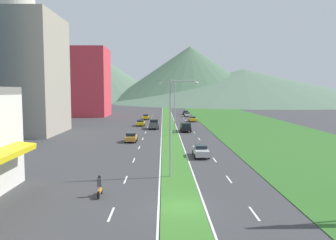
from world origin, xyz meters
The scene contains 46 objects.
ground_plane centered at (0.00, 0.00, 0.00)m, with size 600.00×600.00×0.00m, color #38383A.
grass_median centered at (0.00, 60.00, 0.03)m, with size 3.20×240.00×0.06m, color #387028.
grass_verge_right centered at (20.60, 60.00, 0.03)m, with size 24.00×240.00×0.06m, color #2D6023.
lane_dash_left_2 centered at (-5.10, -1.33, 0.01)m, with size 0.16×2.80×0.01m, color silver.
lane_dash_left_3 centered at (-5.10, 8.01, 0.01)m, with size 0.16×2.80×0.01m, color silver.
lane_dash_left_4 centered at (-5.10, 17.34, 0.01)m, with size 0.16×2.80×0.01m, color silver.
lane_dash_left_5 centered at (-5.10, 26.68, 0.01)m, with size 0.16×2.80×0.01m, color silver.
lane_dash_left_6 centered at (-5.10, 36.01, 0.01)m, with size 0.16×2.80×0.01m, color silver.
lane_dash_left_7 centered at (-5.10, 45.35, 0.01)m, with size 0.16×2.80×0.01m, color silver.
lane_dash_left_8 centered at (-5.10, 54.69, 0.01)m, with size 0.16×2.80×0.01m, color silver.
lane_dash_left_9 centered at (-5.10, 64.02, 0.01)m, with size 0.16×2.80×0.01m, color silver.
lane_dash_left_10 centered at (-5.10, 73.36, 0.01)m, with size 0.16×2.80×0.01m, color silver.
lane_dash_left_11 centered at (-5.10, 82.69, 0.01)m, with size 0.16×2.80×0.01m, color silver.
lane_dash_left_12 centered at (-5.10, 92.03, 0.01)m, with size 0.16×2.80×0.01m, color silver.
lane_dash_left_13 centered at (-5.10, 101.37, 0.01)m, with size 0.16×2.80×0.01m, color silver.
lane_dash_right_2 centered at (5.10, -1.33, 0.01)m, with size 0.16×2.80×0.01m, color silver.
lane_dash_right_3 centered at (5.10, 8.01, 0.01)m, with size 0.16×2.80×0.01m, color silver.
lane_dash_right_4 centered at (5.10, 17.34, 0.01)m, with size 0.16×2.80×0.01m, color silver.
lane_dash_right_5 centered at (5.10, 26.68, 0.01)m, with size 0.16×2.80×0.01m, color silver.
lane_dash_right_6 centered at (5.10, 36.01, 0.01)m, with size 0.16×2.80×0.01m, color silver.
lane_dash_right_7 centered at (5.10, 45.35, 0.01)m, with size 0.16×2.80×0.01m, color silver.
lane_dash_right_8 centered at (5.10, 54.69, 0.01)m, with size 0.16×2.80×0.01m, color silver.
lane_dash_right_9 centered at (5.10, 64.02, 0.01)m, with size 0.16×2.80×0.01m, color silver.
lane_dash_right_10 centered at (5.10, 73.36, 0.01)m, with size 0.16×2.80×0.01m, color silver.
lane_dash_right_11 centered at (5.10, 82.69, 0.01)m, with size 0.16×2.80×0.01m, color silver.
lane_dash_right_12 centered at (5.10, 92.03, 0.01)m, with size 0.16×2.80×0.01m, color silver.
lane_dash_right_13 centered at (5.10, 101.37, 0.01)m, with size 0.16×2.80×0.01m, color silver.
edge_line_median_left centered at (-1.75, 60.00, 0.01)m, with size 0.16×240.00×0.01m, color silver.
edge_line_median_right centered at (1.75, 60.00, 0.01)m, with size 0.16×240.00×0.01m, color silver.
domed_building centered at (-30.72, 44.27, 13.13)m, with size 16.69×16.69×32.54m.
midrise_colored centered at (-27.88, 91.67, 11.45)m, with size 15.09×15.09×22.89m, color #D83847.
hill_far_left centered at (-58.24, 251.20, 20.01)m, with size 120.96×120.96×40.01m, color #516B56.
hill_far_center centered at (18.38, 228.20, 20.53)m, with size 121.63×121.63×41.07m, color #47664C.
hill_far_right centered at (57.68, 225.44, 12.07)m, with size 199.19×199.19×24.14m, color #516B56.
street_lamp_near centered at (-0.38, 9.07, 5.65)m, with size 2.96×0.46×9.87m.
street_lamp_mid centered at (0.52, 40.78, 5.96)m, with size 3.23×0.28×10.43m.
car_0 centered at (-6.98, 58.74, 0.75)m, with size 2.02×4.40×1.46m.
car_1 centered at (6.85, 69.85, 0.74)m, with size 2.01×4.70×1.42m.
car_2 centered at (6.73, 97.90, 0.74)m, with size 2.01×4.65×1.43m.
car_3 centered at (3.57, 19.53, 0.79)m, with size 1.93×4.74×1.54m.
car_4 centered at (-6.87, 32.62, 0.79)m, with size 1.94×4.00×1.57m.
car_5 centered at (6.60, 87.59, 0.74)m, with size 1.91×4.46×1.46m.
car_6 centered at (-6.61, 76.96, 0.78)m, with size 1.88×4.38×1.54m.
pickup_truck_0 centered at (3.37, 46.56, 0.98)m, with size 2.18×5.40×2.00m.
pickup_truck_1 centered at (-3.53, 52.63, 0.98)m, with size 2.18×5.40×2.00m.
motorcycle_rider centered at (-6.65, 2.80, 0.75)m, with size 0.36×2.00×1.80m.
Camera 1 is at (-1.39, -24.77, 8.78)m, focal length 36.31 mm.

